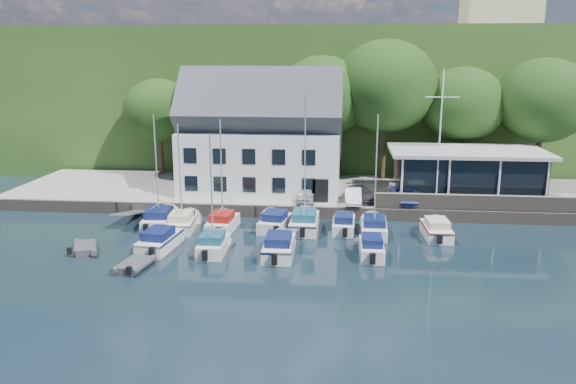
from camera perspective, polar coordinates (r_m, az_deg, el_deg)
name	(u,v)px	position (r m, az deg, el deg)	size (l,w,h in m)	color
ground	(336,269)	(35.51, 4.93, -7.79)	(180.00, 180.00, 0.00)	black
quay	(339,194)	(52.07, 5.16, -0.24)	(60.00, 13.00, 1.00)	gray
quay_face	(338,213)	(45.79, 5.10, -2.18)	(60.00, 0.30, 1.00)	#5C524A
hillside	(342,87)	(95.19, 5.46, 10.61)	(160.00, 75.00, 16.00)	#274B1C
field_patch	(389,37)	(103.41, 10.18, 15.22)	(50.00, 30.00, 0.30)	#566834
farmhouse	(501,4)	(88.12, 20.81, 17.46)	(10.40, 7.00, 8.20)	beige
harbor_building	(262,143)	(50.64, -2.70, 5.01)	(14.40, 8.20, 8.70)	silver
club_pavilion	(466,173)	(51.22, 17.62, 1.86)	(13.20, 7.20, 4.10)	black
seawall	(490,203)	(47.40, 19.80, -1.03)	(18.00, 0.50, 1.20)	#5C524A
gangway	(133,221)	(47.04, -15.49, -2.84)	(1.20, 6.00, 1.40)	silver
car_silver	(306,195)	(47.14, 1.84, -0.28)	(1.43, 3.56, 1.21)	silver
car_white	(353,196)	(46.96, 6.62, -0.39)	(1.33, 3.83, 1.26)	silver
car_dgrey	(362,194)	(47.97, 7.50, -0.16)	(1.65, 4.07, 1.18)	#2E2E33
car_blue	(406,195)	(47.87, 11.92, -0.28)	(1.54, 3.91, 1.34)	#324899
flagpole	(440,138)	(47.14, 15.15, 5.29)	(2.63, 0.20, 10.96)	silver
tree_0	(160,127)	(59.22, -12.92, 6.46)	(7.16, 7.16, 9.78)	black
tree_1	(214,122)	(56.91, -7.58, 7.06)	(8.09, 8.09, 11.06)	black
tree_2	(322,118)	(55.68, 3.47, 7.52)	(8.82, 8.82, 12.05)	black
tree_3	(385,110)	(55.94, 9.82, 8.17)	(9.94, 9.94, 13.58)	black
tree_4	(462,124)	(57.19, 17.24, 6.57)	(8.05, 8.05, 11.00)	black
tree_5	(541,122)	(57.85, 24.33, 6.47)	(8.67, 8.67, 11.85)	black
boat_r1_0	(156,168)	(43.80, -13.23, 2.40)	(2.17, 6.31, 9.35)	silver
boat_r1_1	(180,175)	(42.81, -10.93, 1.67)	(2.07, 5.53, 8.48)	silver
boat_r1_2	(221,174)	(42.17, -6.79, 1.85)	(1.96, 5.55, 8.79)	silver
boat_r1_3	(275,220)	(42.96, -1.32, -2.88)	(2.05, 5.35, 1.46)	silver
boat_r1_4	(305,169)	(41.93, 1.73, 2.30)	(2.24, 6.50, 9.40)	silver
boat_r1_5	(344,222)	(42.84, 5.70, -3.06)	(1.74, 5.42, 1.36)	silver
boat_r1_6	(376,179)	(41.46, 8.91, 1.36)	(2.04, 6.22, 8.48)	silver
boat_r1_7	(436,228)	(42.58, 14.85, -3.53)	(1.94, 5.56, 1.42)	silver
boat_r2_0	(160,239)	(39.68, -12.92, -4.63)	(2.05, 6.08, 1.47)	silver
boat_r2_1	(211,191)	(37.35, -7.79, 0.08)	(1.90, 5.29, 8.53)	silver
boat_r2_2	(279,244)	(37.45, -0.93, -5.35)	(2.11, 6.03, 1.52)	silver
boat_r2_3	(372,246)	(37.73, 8.50, -5.41)	(1.67, 5.23, 1.45)	silver
dinghy_0	(85,247)	(40.75, -19.92, -5.24)	(1.68, 2.80, 0.65)	#36363B
dinghy_1	(134,264)	(36.55, -15.38, -7.04)	(1.74, 2.89, 0.68)	#36363B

